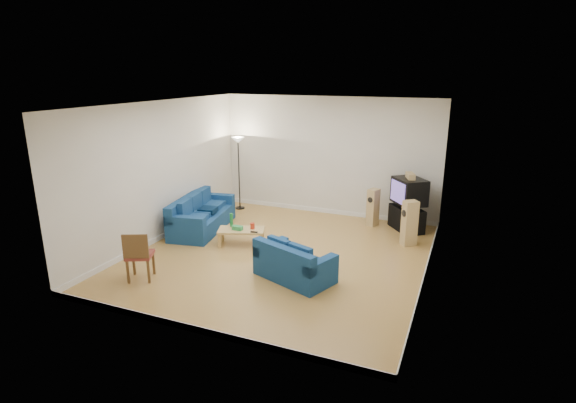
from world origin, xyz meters
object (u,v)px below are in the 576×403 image
at_px(sofa_three_seat, 200,217).
at_px(television, 409,191).
at_px(coffee_table, 241,231).
at_px(sofa_loveseat, 293,266).
at_px(tv_stand, 406,219).

bearing_deg(sofa_three_seat, television, 102.07).
xyz_separation_m(sofa_three_seat, coffee_table, (1.44, -0.53, 0.01)).
height_order(coffee_table, television, television).
xyz_separation_m(sofa_loveseat, tv_stand, (1.58, 3.66, 0.01)).
height_order(tv_stand, television, television).
distance_m(sofa_loveseat, coffee_table, 2.11).
height_order(sofa_loveseat, tv_stand, sofa_loveseat).
bearing_deg(coffee_table, sofa_loveseat, -34.42).
relative_size(sofa_loveseat, television, 1.63).
bearing_deg(coffee_table, tv_stand, 36.60).
distance_m(sofa_three_seat, television, 5.20).
distance_m(sofa_three_seat, tv_stand, 5.14).
relative_size(sofa_three_seat, coffee_table, 2.03).
distance_m(sofa_three_seat, coffee_table, 1.53).
height_order(sofa_three_seat, coffee_table, sofa_three_seat).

